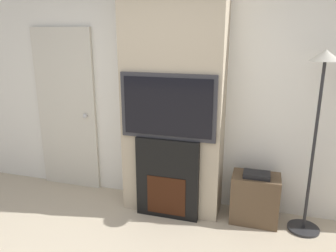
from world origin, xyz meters
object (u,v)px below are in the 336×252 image
at_px(floor_lamp, 319,111).
at_px(media_stand, 255,198).
at_px(fireplace, 168,178).
at_px(television, 168,107).

height_order(floor_lamp, media_stand, floor_lamp).
distance_m(fireplace, floor_lamp, 1.66).
height_order(fireplace, media_stand, fireplace).
distance_m(fireplace, television, 0.80).
bearing_deg(fireplace, media_stand, 9.56).
xyz_separation_m(fireplace, media_stand, (0.92, 0.16, -0.18)).
bearing_deg(fireplace, television, -90.00).
bearing_deg(media_stand, television, -170.32).
bearing_deg(floor_lamp, media_stand, 176.96).
relative_size(floor_lamp, media_stand, 3.15).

